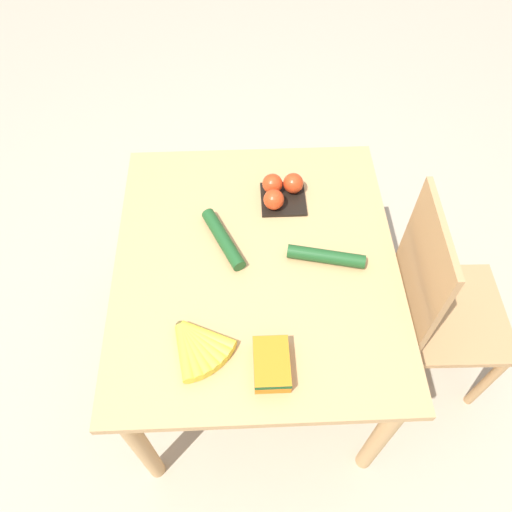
# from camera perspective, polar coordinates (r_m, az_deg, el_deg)

# --- Properties ---
(ground_plane) EXTENTS (12.00, 12.00, 0.00)m
(ground_plane) POSITION_cam_1_polar(r_m,az_deg,el_deg) (2.29, 0.00, -11.14)
(ground_plane) COLOR #B7A88E
(dining_table) EXTENTS (1.07, 0.93, 0.74)m
(dining_table) POSITION_cam_1_polar(r_m,az_deg,el_deg) (1.74, 0.00, -2.64)
(dining_table) COLOR tan
(dining_table) RESTS_ON ground_plane
(chair) EXTENTS (0.43, 0.41, 0.98)m
(chair) POSITION_cam_1_polar(r_m,az_deg,el_deg) (1.94, 19.89, -5.44)
(chair) COLOR tan
(chair) RESTS_ON ground_plane
(banana_bunch) EXTENTS (0.19, 0.19, 0.04)m
(banana_bunch) POSITION_cam_1_polar(r_m,az_deg,el_deg) (1.48, -6.73, -10.12)
(banana_bunch) COLOR brown
(banana_bunch) RESTS_ON dining_table
(tomato_pack) EXTENTS (0.16, 0.16, 0.08)m
(tomato_pack) POSITION_cam_1_polar(r_m,az_deg,el_deg) (1.79, 2.81, 7.47)
(tomato_pack) COLOR black
(tomato_pack) RESTS_ON dining_table
(carrot_bag) EXTENTS (0.15, 0.10, 0.05)m
(carrot_bag) POSITION_cam_1_polar(r_m,az_deg,el_deg) (1.44, 1.80, -12.18)
(carrot_bag) COLOR orange
(carrot_bag) RESTS_ON dining_table
(cucumber_near) EXTENTS (0.25, 0.15, 0.05)m
(cucumber_near) POSITION_cam_1_polar(r_m,az_deg,el_deg) (1.68, -3.78, 1.96)
(cucumber_near) COLOR #1E5123
(cucumber_near) RESTS_ON dining_table
(cucumber_far) EXTENTS (0.10, 0.26, 0.05)m
(cucumber_far) POSITION_cam_1_polar(r_m,az_deg,el_deg) (1.65, 7.99, -0.04)
(cucumber_far) COLOR #1E5123
(cucumber_far) RESTS_ON dining_table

